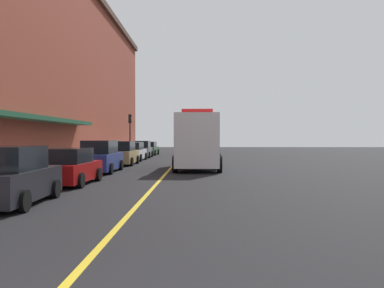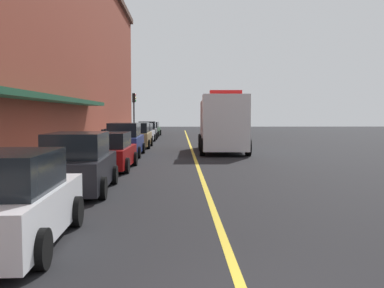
% 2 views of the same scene
% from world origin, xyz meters
% --- Properties ---
extents(ground_plane, '(112.00, 112.00, 0.00)m').
position_xyz_m(ground_plane, '(0.00, 25.00, 0.00)').
color(ground_plane, black).
extents(sidewalk_left, '(2.40, 70.00, 0.15)m').
position_xyz_m(sidewalk_left, '(-6.20, 25.00, 0.07)').
color(sidewalk_left, '#ADA8A0').
rests_on(sidewalk_left, ground).
extents(lane_center_stripe, '(0.16, 70.00, 0.01)m').
position_xyz_m(lane_center_stripe, '(0.00, 25.00, 0.00)').
color(lane_center_stripe, gold).
rests_on(lane_center_stripe, ground).
extents(parked_car_1, '(2.10, 4.43, 1.81)m').
position_xyz_m(parked_car_1, '(-3.90, 8.45, 0.84)').
color(parked_car_1, black).
rests_on(parked_car_1, ground).
extents(parked_car_2, '(2.21, 4.41, 1.60)m').
position_xyz_m(parked_car_2, '(-3.88, 13.90, 0.75)').
color(parked_car_2, maroon).
rests_on(parked_car_2, ground).
extents(parked_car_3, '(2.01, 4.89, 1.89)m').
position_xyz_m(parked_car_3, '(-3.92, 20.14, 0.88)').
color(parked_car_3, navy).
rests_on(parked_car_3, ground).
extents(parked_car_4, '(2.08, 4.40, 1.78)m').
position_xyz_m(parked_car_4, '(-3.86, 26.57, 0.83)').
color(parked_car_4, '#A5844C').
rests_on(parked_car_4, ground).
extents(parked_car_5, '(2.10, 4.76, 1.63)m').
position_xyz_m(parked_car_5, '(-3.96, 32.15, 0.77)').
color(parked_car_5, silver).
rests_on(parked_car_5, ground).
extents(parked_car_6, '(1.98, 4.14, 1.70)m').
position_xyz_m(parked_car_6, '(-3.89, 37.55, 0.79)').
color(parked_car_6, '#595B60').
rests_on(parked_car_6, ground).
extents(parked_car_7, '(2.23, 4.54, 1.55)m').
position_xyz_m(parked_car_7, '(-3.98, 43.54, 0.74)').
color(parked_car_7, '#2D5133').
rests_on(parked_car_7, ground).
extents(box_truck, '(3.09, 7.89, 3.72)m').
position_xyz_m(box_truck, '(1.87, 22.81, 1.77)').
color(box_truck, silver).
rests_on(box_truck, ground).
extents(parking_meter_0, '(0.14, 0.18, 1.33)m').
position_xyz_m(parking_meter_0, '(-5.35, 22.56, 1.06)').
color(parking_meter_0, '#4C4C51').
rests_on(parking_meter_0, sidewalk_left).
extents(parking_meter_1, '(0.14, 0.18, 1.33)m').
position_xyz_m(parking_meter_1, '(-5.35, 21.99, 1.06)').
color(parking_meter_1, '#4C4C51').
rests_on(parking_meter_1, sidewalk_left).
extents(parking_meter_2, '(0.14, 0.18, 1.33)m').
position_xyz_m(parking_meter_2, '(-5.35, 21.07, 1.06)').
color(parking_meter_2, '#4C4C51').
rests_on(parking_meter_2, sidewalk_left).
extents(parking_meter_3, '(0.14, 0.18, 1.33)m').
position_xyz_m(parking_meter_3, '(-5.35, 39.85, 1.06)').
color(parking_meter_3, '#4C4C51').
rests_on(parking_meter_3, sidewalk_left).
extents(traffic_light_near, '(0.38, 0.36, 4.30)m').
position_xyz_m(traffic_light_near, '(-5.29, 38.75, 3.16)').
color(traffic_light_near, '#232326').
rests_on(traffic_light_near, sidewalk_left).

